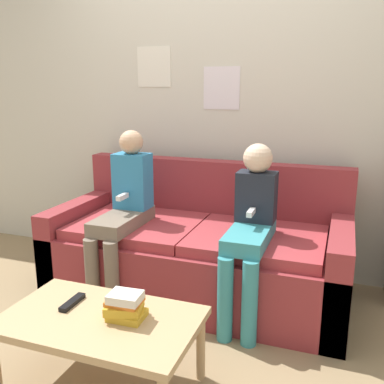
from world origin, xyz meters
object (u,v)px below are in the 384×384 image
object	(u,v)px
person_left	(123,208)
coffee_table	(100,325)
person_right	(251,223)
tv_remote	(72,302)
couch	(199,252)

from	to	relation	value
person_left	coffee_table	bearing A→B (deg)	-68.33
coffee_table	person_right	distance (m)	1.06
person_right	tv_remote	distance (m)	1.11
couch	person_right	distance (m)	0.56
person_right	coffee_table	bearing A→B (deg)	-119.64
couch	tv_remote	size ratio (longest dim) A/B	11.64
couch	person_right	size ratio (longest dim) A/B	1.84
coffee_table	person_left	world-z (taller)	person_left
person_left	person_right	distance (m)	0.86
couch	person_left	size ratio (longest dim) A/B	1.76
couch	coffee_table	bearing A→B (deg)	-95.40
couch	person_right	bearing A→B (deg)	-28.23
person_right	tv_remote	size ratio (longest dim) A/B	6.33
person_left	person_right	world-z (taller)	person_left
person_left	tv_remote	world-z (taller)	person_left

